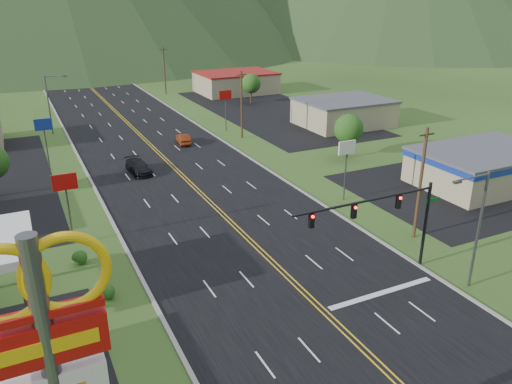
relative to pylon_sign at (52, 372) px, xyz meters
name	(u,v)px	position (x,y,z in m)	size (l,w,h in m)	color
pylon_sign	(52,372)	(0.00, 0.00, 0.00)	(4.32, 0.60, 14.00)	#59595E
traffic_signal	(387,212)	(23.48, 12.00, -3.97)	(13.10, 0.43, 7.00)	black
streetlight_east	(477,223)	(28.18, 8.00, -4.12)	(3.28, 0.25, 9.00)	#59595E
streetlight_west	(50,101)	(5.32, 68.00, -4.12)	(3.28, 0.25, 9.00)	#59595E
building_east_near	(485,165)	(47.00, 23.00, -7.03)	(15.40, 10.40, 4.10)	tan
building_east_mid	(344,112)	(49.00, 53.00, -7.14)	(14.40, 11.40, 4.30)	tan
building_east_far	(236,82)	(45.00, 88.00, -7.04)	(16.40, 12.40, 4.50)	tan
pole_sign_west_a	(66,189)	(3.00, 28.00, -4.25)	(2.00, 0.18, 6.40)	#59595E
pole_sign_west_b	(44,130)	(3.00, 50.00, -4.25)	(2.00, 0.18, 6.40)	#59595E
pole_sign_east_a	(347,154)	(30.00, 26.00, -4.25)	(2.00, 0.18, 6.40)	#59595E
pole_sign_east_b	(225,99)	(30.00, 58.00, -4.25)	(2.00, 0.18, 6.40)	#59595E
tree_east_a	(349,129)	(39.00, 38.00, -5.41)	(3.84, 3.84, 5.82)	#382314
tree_east_b	(251,84)	(43.00, 76.00, -5.41)	(3.84, 3.84, 5.82)	#382314
utility_pole_a	(420,183)	(30.50, 16.00, -4.17)	(1.60, 0.28, 10.00)	#382314
utility_pole_b	(242,104)	(30.50, 53.00, -4.17)	(1.60, 0.28, 10.00)	#382314
utility_pole_c	(164,70)	(30.50, 93.00, -4.17)	(1.60, 0.28, 10.00)	#382314
utility_pole_d	(124,52)	(30.50, 133.00, -4.17)	(1.60, 0.28, 10.00)	#382314
car_dark_mid	(139,167)	(12.58, 43.85, -8.54)	(2.12, 5.22, 1.52)	black
car_red_far	(183,139)	(21.51, 53.75, -8.58)	(1.52, 4.35, 1.43)	maroon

